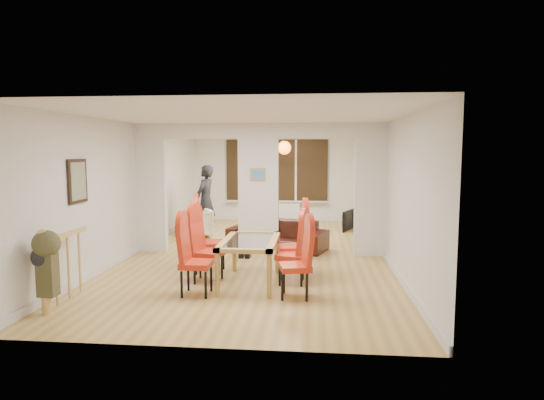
# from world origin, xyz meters

# --- Properties ---
(floor) EXTENTS (5.00, 9.00, 0.01)m
(floor) POSITION_xyz_m (0.00, 0.00, 0.00)
(floor) COLOR tan
(floor) RESTS_ON ground
(room_walls) EXTENTS (5.00, 9.00, 2.60)m
(room_walls) POSITION_xyz_m (0.00, 0.00, 1.30)
(room_walls) COLOR silver
(room_walls) RESTS_ON floor
(divider_wall) EXTENTS (5.00, 0.18, 2.60)m
(divider_wall) POSITION_xyz_m (0.00, 0.00, 1.30)
(divider_wall) COLOR white
(divider_wall) RESTS_ON floor
(bay_window_blinds) EXTENTS (3.00, 0.08, 1.80)m
(bay_window_blinds) POSITION_xyz_m (0.00, 4.44, 1.50)
(bay_window_blinds) COLOR black
(bay_window_blinds) RESTS_ON room_walls
(radiator) EXTENTS (1.40, 0.08, 0.50)m
(radiator) POSITION_xyz_m (0.00, 4.40, 0.30)
(radiator) COLOR white
(radiator) RESTS_ON floor
(pendant_light) EXTENTS (0.36, 0.36, 0.36)m
(pendant_light) POSITION_xyz_m (0.30, 3.30, 2.15)
(pendant_light) COLOR orange
(pendant_light) RESTS_ON room_walls
(stair_newel) EXTENTS (0.40, 1.20, 1.10)m
(stair_newel) POSITION_xyz_m (-2.25, -3.20, 0.55)
(stair_newel) COLOR tan
(stair_newel) RESTS_ON floor
(wall_poster) EXTENTS (0.04, 0.52, 0.67)m
(wall_poster) POSITION_xyz_m (-2.47, -2.40, 1.60)
(wall_poster) COLOR gray
(wall_poster) RESTS_ON room_walls
(pillar_photo) EXTENTS (0.30, 0.03, 0.25)m
(pillar_photo) POSITION_xyz_m (0.00, -0.10, 1.60)
(pillar_photo) COLOR #4C8CD8
(pillar_photo) RESTS_ON divider_wall
(dining_table) EXTENTS (0.84, 1.49, 0.70)m
(dining_table) POSITION_xyz_m (0.13, -2.14, 0.35)
(dining_table) COLOR #BB9245
(dining_table) RESTS_ON floor
(dining_chair_la) EXTENTS (0.43, 0.43, 1.06)m
(dining_chair_la) POSITION_xyz_m (-0.56, -2.76, 0.53)
(dining_chair_la) COLOR red
(dining_chair_la) RESTS_ON floor
(dining_chair_lb) EXTENTS (0.53, 0.53, 1.09)m
(dining_chair_lb) POSITION_xyz_m (-0.54, -2.09, 0.55)
(dining_chair_lb) COLOR red
(dining_chair_lb) RESTS_ON floor
(dining_chair_lc) EXTENTS (0.55, 0.55, 1.17)m
(dining_chair_lc) POSITION_xyz_m (-0.65, -1.52, 0.58)
(dining_chair_lc) COLOR red
(dining_chair_lc) RESTS_ON floor
(dining_chair_ra) EXTENTS (0.50, 0.50, 1.04)m
(dining_chair_ra) POSITION_xyz_m (0.85, -2.75, 0.52)
(dining_chair_ra) COLOR red
(dining_chair_ra) RESTS_ON floor
(dining_chair_rb) EXTENTS (0.50, 0.50, 1.03)m
(dining_chair_rb) POSITION_xyz_m (0.76, -2.07, 0.51)
(dining_chair_rb) COLOR red
(dining_chair_rb) RESTS_ON floor
(dining_chair_rc) EXTENTS (0.52, 0.52, 1.13)m
(dining_chair_rc) POSITION_xyz_m (0.75, -1.66, 0.57)
(dining_chair_rc) COLOR red
(dining_chair_rc) RESTS_ON floor
(sofa) EXTENTS (2.22, 1.44, 0.60)m
(sofa) POSITION_xyz_m (0.34, 0.45, 0.30)
(sofa) COLOR black
(sofa) RESTS_ON floor
(armchair) EXTENTS (0.94, 0.95, 0.67)m
(armchair) POSITION_xyz_m (-1.71, 1.63, 0.33)
(armchair) COLOR white
(armchair) RESTS_ON floor
(person) EXTENTS (0.71, 0.55, 1.72)m
(person) POSITION_xyz_m (-1.57, 2.01, 0.86)
(person) COLOR black
(person) RESTS_ON floor
(television) EXTENTS (0.89, 0.47, 0.53)m
(television) POSITION_xyz_m (1.94, 2.95, 0.26)
(television) COLOR black
(television) RESTS_ON floor
(coffee_table) EXTENTS (1.13, 0.79, 0.24)m
(coffee_table) POSITION_xyz_m (0.06, 2.71, 0.12)
(coffee_table) COLOR #362412
(coffee_table) RESTS_ON floor
(bottle) EXTENTS (0.07, 0.07, 0.27)m
(bottle) POSITION_xyz_m (0.12, 2.72, 0.37)
(bottle) COLOR #143F19
(bottle) RESTS_ON coffee_table
(bowl) EXTENTS (0.21, 0.21, 0.05)m
(bowl) POSITION_xyz_m (-0.15, 2.80, 0.26)
(bowl) COLOR #362412
(bowl) RESTS_ON coffee_table
(shoes) EXTENTS (0.22, 0.23, 0.09)m
(shoes) POSITION_xyz_m (-0.22, -0.41, 0.05)
(shoes) COLOR black
(shoes) RESTS_ON floor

